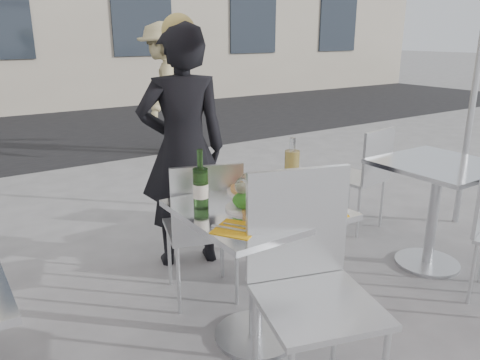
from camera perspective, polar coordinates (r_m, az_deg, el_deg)
ground at (r=2.67m, az=1.89°, el=-18.55°), size 80.00×80.00×0.00m
street_asphalt at (r=8.49m, az=-24.74°, el=5.15°), size 24.00×5.00×0.00m
main_table at (r=2.39m, az=2.02°, el=-8.02°), size 0.72×0.72×0.75m
side_table_right at (r=3.43m, az=22.78°, el=-1.42°), size 0.72×0.72×0.75m
chair_far at (r=2.72m, az=-4.41°, el=-5.06°), size 0.51×0.52×0.89m
chair_near at (r=2.03m, az=8.29°, el=-11.01°), size 0.59×0.60×1.03m
side_chair_rfar at (r=3.91m, az=15.02°, el=1.10°), size 0.44×0.45×0.86m
woman_diner at (r=3.18m, az=-6.96°, el=3.72°), size 0.69×0.55×1.64m
pedestrian_b at (r=6.41m, az=-9.24°, el=10.83°), size 1.16×1.28×1.72m
pizza_near at (r=2.21m, az=4.18°, el=-3.97°), size 0.30×0.30×0.02m
pizza_far at (r=2.52m, az=1.96°, el=-1.15°), size 0.32×0.32×0.03m
salad_plate at (r=2.27m, az=0.96°, el=-2.68°), size 0.22×0.22×0.09m
wine_bottle at (r=2.26m, az=-4.82°, el=-0.73°), size 0.07×0.08×0.29m
carafe at (r=2.54m, az=6.33°, el=1.32°), size 0.08×0.08×0.29m
sugar_shaker at (r=2.48m, az=5.17°, el=-0.60°), size 0.06×0.06×0.11m
wineglass_white_a at (r=2.25m, az=0.25°, el=-0.89°), size 0.07×0.07×0.16m
wineglass_white_b at (r=2.33m, az=0.92°, el=-0.26°), size 0.07×0.07×0.16m
wineglass_red_a at (r=2.33m, az=2.49°, el=-0.26°), size 0.07×0.07×0.16m
wineglass_red_b at (r=2.36m, az=3.24°, el=-0.08°), size 0.07×0.07×0.16m
napkin_left at (r=2.05m, az=-0.45°, el=-5.94°), size 0.25×0.25×0.01m
napkin_right at (r=2.27m, az=10.11°, el=-3.83°), size 0.22×0.22×0.01m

